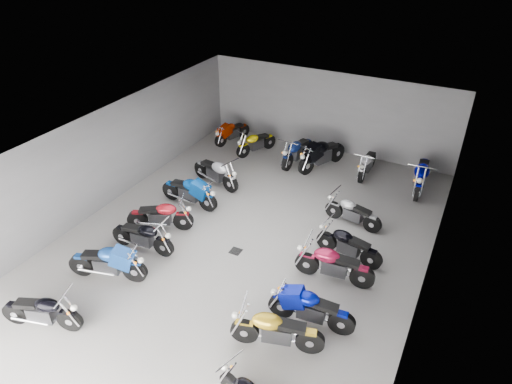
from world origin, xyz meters
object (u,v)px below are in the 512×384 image
at_px(motorcycle_back_e, 367,163).
at_px(motorcycle_right_e, 348,245).
at_px(motorcycle_left_f, 216,172).
at_px(drain_grate, 236,251).
at_px(motorcycle_back_a, 232,132).
at_px(motorcycle_back_c, 297,151).
at_px(motorcycle_right_f, 352,212).
at_px(motorcycle_right_c, 310,308).
at_px(motorcycle_left_d, 161,215).
at_px(motorcycle_left_c, 143,236).
at_px(motorcycle_left_a, 42,311).
at_px(motorcycle_left_e, 190,192).
at_px(motorcycle_back_b, 256,143).
at_px(motorcycle_back_f, 421,175).
at_px(motorcycle_back_d, 322,154).
at_px(motorcycle_right_d, 334,264).
at_px(motorcycle_right_b, 276,330).
at_px(motorcycle_left_b, 108,263).

bearing_deg(motorcycle_back_e, motorcycle_right_e, 99.94).
bearing_deg(motorcycle_right_e, motorcycle_left_f, 79.71).
bearing_deg(drain_grate, motorcycle_back_a, 120.62).
bearing_deg(motorcycle_right_e, motorcycle_back_c, 45.09).
bearing_deg(motorcycle_back_a, motorcycle_right_f, 167.64).
xyz_separation_m(drain_grate, motorcycle_back_e, (2.08, 6.12, 0.46)).
distance_m(motorcycle_right_f, motorcycle_back_e, 3.33).
relative_size(motorcycle_right_c, motorcycle_back_a, 1.13).
height_order(drain_grate, motorcycle_left_d, motorcycle_left_d).
bearing_deg(motorcycle_right_f, motorcycle_left_c, 137.69).
relative_size(motorcycle_back_a, motorcycle_back_c, 0.85).
bearing_deg(motorcycle_back_e, motorcycle_left_d, 53.63).
relative_size(motorcycle_left_a, motorcycle_back_a, 1.04).
bearing_deg(motorcycle_left_e, motorcycle_right_c, 62.66).
relative_size(drain_grate, motorcycle_left_e, 0.15).
bearing_deg(motorcycle_left_c, motorcycle_back_a, -174.29).
bearing_deg(motorcycle_back_b, motorcycle_back_f, -155.06).
xyz_separation_m(motorcycle_back_c, motorcycle_back_f, (4.56, 0.14, 0.05)).
xyz_separation_m(motorcycle_left_d, motorcycle_back_c, (1.98, 5.86, 0.03)).
bearing_deg(motorcycle_left_d, motorcycle_left_a, -25.32).
relative_size(motorcycle_back_b, motorcycle_back_c, 0.83).
relative_size(motorcycle_left_f, motorcycle_back_e, 1.07).
bearing_deg(motorcycle_left_c, motorcycle_left_f, 176.49).
relative_size(drain_grate, motorcycle_right_f, 0.17).
bearing_deg(motorcycle_back_b, motorcycle_back_e, -152.27).
bearing_deg(motorcycle_left_c, motorcycle_back_d, 153.70).
distance_m(drain_grate, motorcycle_right_e, 3.17).
bearing_deg(motorcycle_back_e, motorcycle_left_a, 66.54).
xyz_separation_m(motorcycle_left_d, motorcycle_right_e, (5.45, 1.24, -0.02)).
bearing_deg(motorcycle_right_c, motorcycle_right_f, -1.52).
bearing_deg(motorcycle_left_f, motorcycle_left_a, 13.99).
height_order(motorcycle_right_c, motorcycle_back_f, motorcycle_back_f).
height_order(motorcycle_right_d, motorcycle_right_f, motorcycle_right_d).
bearing_deg(motorcycle_right_f, motorcycle_left_e, 114.02).
xyz_separation_m(motorcycle_left_e, motorcycle_left_f, (0.08, 1.52, -0.00)).
xyz_separation_m(motorcycle_left_e, motorcycle_back_b, (0.17, 4.38, -0.05)).
height_order(drain_grate, motorcycle_back_d, motorcycle_back_d).
height_order(motorcycle_right_d, motorcycle_back_c, motorcycle_back_c).
height_order(motorcycle_back_d, motorcycle_back_f, motorcycle_back_f).
xyz_separation_m(motorcycle_right_d, motorcycle_back_d, (-2.43, 5.69, 0.06)).
distance_m(motorcycle_left_c, motorcycle_left_d, 1.07).
bearing_deg(motorcycle_left_d, motorcycle_right_b, 39.21).
bearing_deg(motorcycle_back_b, motorcycle_left_a, 112.62).
relative_size(motorcycle_right_b, motorcycle_right_d, 0.97).
distance_m(motorcycle_left_d, motorcycle_right_e, 5.59).
relative_size(motorcycle_back_b, motorcycle_back_f, 0.76).
height_order(motorcycle_left_e, motorcycle_back_d, motorcycle_back_d).
bearing_deg(motorcycle_right_b, motorcycle_left_e, 35.28).
bearing_deg(motorcycle_back_e, motorcycle_left_b, 62.84).
bearing_deg(motorcycle_back_d, motorcycle_right_b, 127.37).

